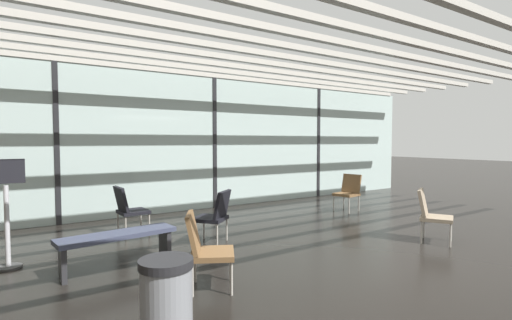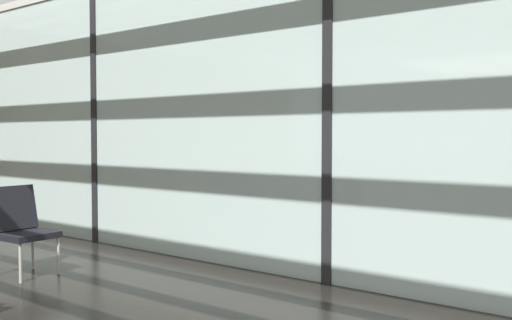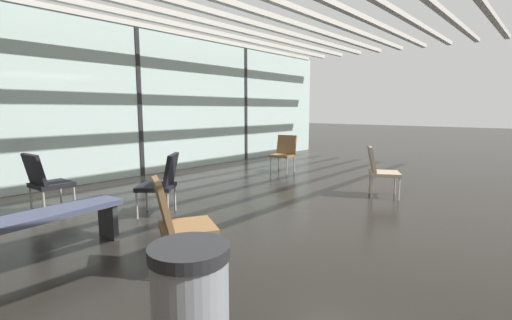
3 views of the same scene
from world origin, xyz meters
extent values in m
plane|color=black|center=(0.00, 0.00, 0.00)|extent=(60.00, 60.00, 0.00)
cube|color=#A3B7B2|center=(0.00, 5.20, 1.62)|extent=(14.00, 0.08, 3.24)
cube|color=black|center=(-3.50, 5.20, 1.62)|extent=(0.10, 0.12, 3.24)
cube|color=black|center=(0.00, 5.20, 1.62)|extent=(0.10, 0.12, 3.24)
cube|color=black|center=(3.50, 5.20, 1.62)|extent=(0.10, 0.12, 3.24)
cube|color=#B7B2A8|center=(0.00, -0.74, 3.29)|extent=(13.72, 0.12, 0.10)
cube|color=#B7B2A8|center=(0.00, -0.08, 3.29)|extent=(13.72, 0.12, 0.10)
cube|color=#B7B2A8|center=(0.00, 0.58, 3.29)|extent=(13.72, 0.12, 0.10)
cube|color=#B7B2A8|center=(0.00, 1.24, 3.29)|extent=(13.72, 0.12, 0.10)
cube|color=#B7B2A8|center=(0.00, 1.90, 3.29)|extent=(13.72, 0.12, 0.10)
cube|color=#B7B2A8|center=(0.00, 2.56, 3.29)|extent=(13.72, 0.12, 0.10)
cube|color=#B7B2A8|center=(0.00, 3.22, 3.29)|extent=(13.72, 0.12, 0.10)
cube|color=#B7B2A8|center=(0.00, 3.88, 3.29)|extent=(13.72, 0.12, 0.10)
cube|color=#B7B2A8|center=(0.00, 4.54, 3.29)|extent=(13.72, 0.12, 0.10)
cube|color=#B7B2A8|center=(0.00, 5.20, 3.29)|extent=(13.72, 0.12, 0.10)
ellipsoid|color=#B2BCD6|center=(-0.05, 10.41, 1.85)|extent=(12.20, 3.70, 3.70)
sphere|color=black|center=(-3.41, 8.71, 2.12)|extent=(0.28, 0.28, 0.28)
sphere|color=black|center=(-2.51, 8.71, 2.12)|extent=(0.28, 0.28, 0.28)
sphere|color=black|center=(-1.61, 8.71, 2.12)|extent=(0.28, 0.28, 0.28)
sphere|color=black|center=(-0.71, 8.71, 2.12)|extent=(0.28, 0.28, 0.28)
sphere|color=black|center=(0.19, 8.71, 2.12)|extent=(0.28, 0.28, 0.28)
cube|color=#7F705B|center=(1.55, 0.24, 0.40)|extent=(0.65, 0.65, 0.06)
cube|color=#7F705B|center=(1.45, 0.43, 0.65)|extent=(0.49, 0.35, 0.44)
cylinder|color=gray|center=(1.47, -0.04, 0.18)|extent=(0.03, 0.03, 0.37)
cylinder|color=gray|center=(1.84, 0.16, 0.18)|extent=(0.03, 0.03, 0.37)
cylinder|color=gray|center=(1.27, 0.33, 0.18)|extent=(0.03, 0.03, 0.37)
cylinder|color=gray|center=(1.64, 0.53, 0.18)|extent=(0.03, 0.03, 0.37)
cube|color=brown|center=(2.38, 2.99, 0.40)|extent=(0.56, 0.56, 0.06)
cube|color=brown|center=(2.59, 3.02, 0.65)|extent=(0.22, 0.50, 0.44)
cylinder|color=gray|center=(2.14, 3.16, 0.18)|extent=(0.03, 0.03, 0.37)
cylinder|color=gray|center=(2.21, 2.74, 0.18)|extent=(0.03, 0.03, 0.37)
cylinder|color=gray|center=(2.55, 3.23, 0.18)|extent=(0.03, 0.03, 0.37)
cylinder|color=gray|center=(2.63, 2.82, 0.18)|extent=(0.03, 0.03, 0.37)
cube|color=black|center=(-2.45, 3.59, 0.40)|extent=(0.51, 0.51, 0.06)
cube|color=black|center=(-2.67, 3.58, 0.65)|extent=(0.17, 0.49, 0.44)
cylinder|color=gray|center=(-2.23, 3.40, 0.18)|extent=(0.03, 0.03, 0.37)
cylinder|color=gray|center=(-2.26, 3.82, 0.18)|extent=(0.03, 0.03, 0.37)
cylinder|color=gray|center=(-2.65, 3.37, 0.18)|extent=(0.03, 0.03, 0.37)
cylinder|color=gray|center=(-2.68, 3.79, 0.18)|extent=(0.03, 0.03, 0.37)
cube|color=brown|center=(-2.41, 0.56, 0.40)|extent=(0.65, 0.65, 0.06)
cube|color=brown|center=(-2.60, 0.66, 0.65)|extent=(0.35, 0.49, 0.44)
cylinder|color=gray|center=(-2.32, 0.27, 0.18)|extent=(0.03, 0.03, 0.37)
cylinder|color=gray|center=(-2.12, 0.64, 0.18)|extent=(0.03, 0.03, 0.37)
cylinder|color=gray|center=(-2.69, 0.47, 0.18)|extent=(0.03, 0.03, 0.37)
cylinder|color=gray|center=(-2.49, 0.84, 0.18)|extent=(0.03, 0.03, 0.37)
cube|color=black|center=(-1.57, 2.29, 0.40)|extent=(0.68, 0.68, 0.06)
cube|color=black|center=(-1.43, 2.13, 0.65)|extent=(0.46, 0.42, 0.44)
cylinder|color=gray|center=(-1.54, 2.59, 0.18)|extent=(0.03, 0.03, 0.37)
cylinder|color=gray|center=(-1.86, 2.32, 0.18)|extent=(0.03, 0.03, 0.37)
cylinder|color=gray|center=(-1.27, 2.27, 0.18)|extent=(0.03, 0.03, 0.37)
cylinder|color=gray|center=(-1.60, 2.00, 0.18)|extent=(0.03, 0.03, 0.37)
cube|color=#33384C|center=(-3.13, 1.86, 0.44)|extent=(1.54, 0.58, 0.06)
cube|color=#262628|center=(-3.80, 1.78, 0.21)|extent=(0.06, 0.36, 0.41)
cube|color=#262628|center=(-2.47, 1.94, 0.21)|extent=(0.06, 0.36, 0.41)
cylinder|color=black|center=(-3.41, -0.72, 0.83)|extent=(0.38, 0.38, 0.06)
cylinder|color=#333333|center=(-4.34, 2.64, 0.01)|extent=(0.32, 0.32, 0.03)
cylinder|color=#B2B2B7|center=(-4.34, 2.64, 0.55)|extent=(0.06, 0.06, 1.10)
cube|color=black|center=(-4.34, 2.64, 1.28)|extent=(0.44, 0.03, 0.32)
camera|label=1|loc=(-4.30, -3.18, 1.68)|focal=26.21mm
camera|label=2|loc=(2.90, 0.50, 1.37)|focal=41.72mm
camera|label=3|loc=(-4.40, -1.96, 1.48)|focal=25.08mm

